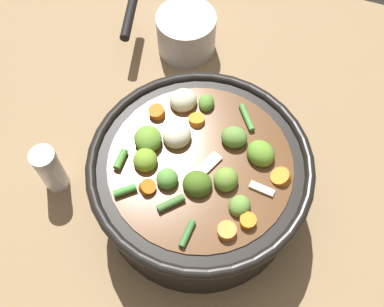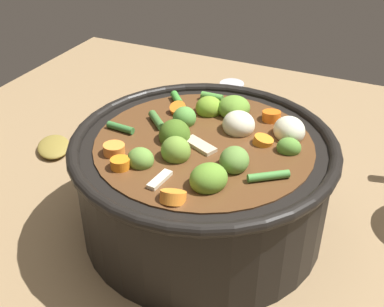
{
  "view_description": "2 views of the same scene",
  "coord_description": "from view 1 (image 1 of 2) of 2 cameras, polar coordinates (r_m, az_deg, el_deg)",
  "views": [
    {
      "loc": [
        0.27,
        0.08,
        0.68
      ],
      "look_at": [
        -0.02,
        -0.02,
        0.11
      ],
      "focal_mm": 41.8,
      "sensor_mm": 36.0,
      "label": 1
    },
    {
      "loc": [
        -0.19,
        0.45,
        0.43
      ],
      "look_at": [
        0.01,
        0.01,
        0.12
      ],
      "focal_mm": 45.38,
      "sensor_mm": 36.0,
      "label": 2
    }
  ],
  "objects": [
    {
      "name": "cooking_pot",
      "position": [
        0.67,
        0.97,
        -3.41
      ],
      "size": [
        0.32,
        0.32,
        0.15
      ],
      "color": "black",
      "rests_on": "ground_plane"
    },
    {
      "name": "small_saucepan",
      "position": [
        0.89,
        -0.96,
        15.19
      ],
      "size": [
        0.13,
        0.18,
        0.08
      ],
      "color": "#ADADB2",
      "rests_on": "ground_plane"
    },
    {
      "name": "ground_plane",
      "position": [
        0.74,
        0.9,
        -5.75
      ],
      "size": [
        1.1,
        1.1,
        0.0
      ],
      "primitive_type": "plane",
      "color": "#8C704C"
    },
    {
      "name": "salt_shaker",
      "position": [
        0.74,
        -17.66,
        -1.94
      ],
      "size": [
        0.04,
        0.04,
        0.1
      ],
      "color": "silver",
      "rests_on": "ground_plane"
    }
  ]
}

